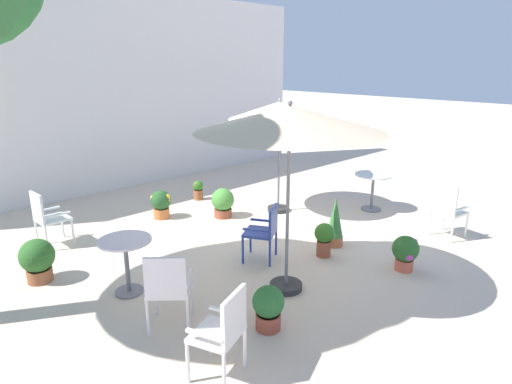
# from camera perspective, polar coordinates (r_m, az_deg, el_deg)

# --- Properties ---
(ground_plane) EXTENTS (60.00, 60.00, 0.00)m
(ground_plane) POSITION_cam_1_polar(r_m,az_deg,el_deg) (7.64, 1.83, -5.87)
(ground_plane) COLOR beige
(villa_facade) EXTENTS (10.36, 0.30, 4.53)m
(villa_facade) POSITION_cam_1_polar(r_m,az_deg,el_deg) (10.95, -16.44, 12.61)
(villa_facade) COLOR silver
(villa_facade) RESTS_ON ground
(patio_umbrella_0) EXTENTS (2.00, 2.00, 2.28)m
(patio_umbrella_0) POSITION_cam_1_polar(r_m,az_deg,el_deg) (8.47, 3.15, 10.57)
(patio_umbrella_0) COLOR #2D2D2D
(patio_umbrella_0) RESTS_ON ground
(patio_umbrella_1) EXTENTS (2.34, 2.34, 2.51)m
(patio_umbrella_1) POSITION_cam_1_polar(r_m,az_deg,el_deg) (5.27, 4.48, 9.37)
(patio_umbrella_1) COLOR #2D2D2D
(patio_umbrella_1) RESTS_ON ground
(cafe_table_0) EXTENTS (0.69, 0.69, 0.76)m
(cafe_table_0) POSITION_cam_1_polar(r_m,az_deg,el_deg) (5.91, -16.82, -8.14)
(cafe_table_0) COLOR silver
(cafe_table_0) RESTS_ON ground
(cafe_table_1) EXTENTS (0.75, 0.75, 0.76)m
(cafe_table_1) POSITION_cam_1_polar(r_m,az_deg,el_deg) (9.14, 15.21, 0.89)
(cafe_table_1) COLOR silver
(cafe_table_1) RESTS_ON ground
(patio_chair_0) EXTENTS (0.50, 0.47, 0.94)m
(patio_chair_0) POSITION_cam_1_polar(r_m,az_deg,el_deg) (7.87, -25.95, -2.81)
(patio_chair_0) COLOR white
(patio_chair_0) RESTS_ON ground
(patio_chair_1) EXTENTS (0.63, 0.63, 0.87)m
(patio_chair_1) POSITION_cam_1_polar(r_m,az_deg,el_deg) (6.58, 1.18, -4.92)
(patio_chair_1) COLOR #2B4197
(patio_chair_1) RESTS_ON ground
(patio_chair_2) EXTENTS (0.59, 0.57, 0.94)m
(patio_chair_2) POSITION_cam_1_polar(r_m,az_deg,el_deg) (4.26, -4.31, -17.57)
(patio_chair_2) COLOR white
(patio_chair_2) RESTS_ON ground
(patio_chair_3) EXTENTS (0.68, 0.67, 0.96)m
(patio_chair_3) POSITION_cam_1_polar(r_m,az_deg,el_deg) (5.02, -11.55, -12.04)
(patio_chair_3) COLOR silver
(patio_chair_3) RESTS_ON ground
(patio_chair_4) EXTENTS (0.53, 0.53, 0.97)m
(patio_chair_4) POSITION_cam_1_polar(r_m,az_deg,el_deg) (8.11, 24.00, -1.90)
(patio_chair_4) COLOR white
(patio_chair_4) RESTS_ON ground
(potted_plant_0) EXTENTS (0.23, 0.23, 0.43)m
(potted_plant_0) POSITION_cam_1_polar(r_m,az_deg,el_deg) (9.65, -7.66, 0.32)
(potted_plant_0) COLOR brown
(potted_plant_0) RESTS_ON ground
(potted_plant_1) EXTENTS (0.39, 0.39, 0.56)m
(potted_plant_1) POSITION_cam_1_polar(r_m,az_deg,el_deg) (8.62, -12.47, -1.45)
(potted_plant_1) COLOR #CD6E39
(potted_plant_1) RESTS_ON ground
(potted_plant_2) EXTENTS (0.39, 0.39, 0.53)m
(potted_plant_2) POSITION_cam_1_polar(r_m,az_deg,el_deg) (6.72, 19.18, -7.45)
(potted_plant_2) COLOR #D06248
(potted_plant_2) RESTS_ON ground
(potted_plant_3) EXTENTS (0.45, 0.45, 0.58)m
(potted_plant_3) POSITION_cam_1_polar(r_m,az_deg,el_deg) (8.49, -4.42, -1.35)
(potted_plant_3) COLOR brown
(potted_plant_3) RESTS_ON ground
(potted_plant_4) EXTENTS (0.31, 0.31, 0.54)m
(potted_plant_4) POSITION_cam_1_polar(r_m,az_deg,el_deg) (6.87, 9.01, -5.99)
(potted_plant_4) COLOR brown
(potted_plant_4) RESTS_ON ground
(potted_plant_5) EXTENTS (0.37, 0.37, 0.53)m
(potted_plant_5) POSITION_cam_1_polar(r_m,az_deg,el_deg) (5.06, 1.64, -14.91)
(potted_plant_5) COLOR #9B4733
(potted_plant_5) RESTS_ON ground
(potted_plant_6) EXTENTS (0.47, 0.47, 0.62)m
(potted_plant_6) POSITION_cam_1_polar(r_m,az_deg,el_deg) (6.74, -26.96, -7.91)
(potted_plant_6) COLOR brown
(potted_plant_6) RESTS_ON ground
(potted_plant_7) EXTENTS (0.29, 0.29, 0.84)m
(potted_plant_7) POSITION_cam_1_polar(r_m,az_deg,el_deg) (7.25, 10.41, -3.95)
(potted_plant_7) COLOR #C97043
(potted_plant_7) RESTS_ON ground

